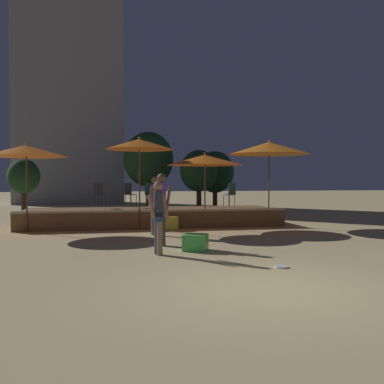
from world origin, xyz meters
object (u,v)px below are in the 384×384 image
Objects in this scene: cube_seat_0 at (195,242)px; cube_seat_1 at (168,223)px; bistro_chair_1 at (231,192)px; bistro_chair_2 at (129,192)px; patio_umbrella_1 at (26,151)px; person_3 at (155,203)px; bistro_chair_0 at (99,192)px; cube_seat_2 at (53,224)px; background_tree_2 at (215,172)px; background_tree_3 at (24,177)px; person_4 at (158,216)px; background_tree_1 at (149,159)px; bistro_chair_3 at (150,192)px; background_tree_0 at (199,171)px; patio_umbrella_2 at (269,148)px; frisbee_disc at (281,267)px; person_0 at (162,205)px; patio_umbrella_0 at (139,144)px; patio_umbrella_3 at (205,160)px.

cube_seat_1 is at bearing 90.99° from cube_seat_0.
bistro_chair_1 is 3.98m from bistro_chair_2.
patio_umbrella_1 reaches higher than person_3.
cube_seat_1 is at bearing -2.32° from patio_umbrella_1.
cube_seat_0 is at bearing 137.77° from bistro_chair_0.
cube_seat_2 is 0.73× the size of bistro_chair_2.
background_tree_3 is at bearing -176.07° from background_tree_2.
person_4 is 17.69m from background_tree_1.
background_tree_2 is (4.84, 9.12, 0.96)m from bistro_chair_3.
background_tree_3 is (-5.71, 15.11, 1.00)m from person_4.
cube_seat_2 is 0.19× the size of background_tree_0.
bistro_chair_2 is 1.00× the size of bistro_chair_3.
patio_umbrella_2 is at bearing -0.92° from cube_seat_2.
background_tree_1 is (-0.84, 19.36, 2.99)m from frisbee_disc.
person_0 is 2.11m from person_3.
background_tree_0 is (2.92, 13.60, 2.02)m from cube_seat_0.
frisbee_disc is at bearing -71.87° from patio_umbrella_0.
bistro_chair_3 is 8.86m from frisbee_disc.
patio_umbrella_3 is 4.46m from bistro_chair_0.
bistro_chair_0 is 9.97m from frisbee_disc.
patio_umbrella_3 is at bearing -176.17° from patio_umbrella_2.
bistro_chair_2 is (-2.55, 2.25, -1.17)m from patio_umbrella_3.
cube_seat_2 is 0.35× the size of person_0.
patio_umbrella_1 is at bearing 177.68° from cube_seat_1.
person_0 reaches higher than person_4.
background_tree_2 is (3.03, 10.70, -0.21)m from patio_umbrella_3.
patio_umbrella_0 is at bearing 102.61° from cube_seat_0.
background_tree_3 reaches higher than bistro_chair_2.
person_0 is 1.04× the size of person_3.
bistro_chair_2 is at bearing -55.03° from background_tree_3.
person_0 is (0.32, -3.68, -1.86)m from patio_umbrella_0.
bistro_chair_1 is 0.31× the size of background_tree_3.
patio_umbrella_3 is 2.58m from cube_seat_1.
patio_umbrella_3 reaches higher than bistro_chair_2.
background_tree_2 reaches higher than bistro_chair_1.
patio_umbrella_2 is 2.50m from patio_umbrella_3.
background_tree_1 reaches higher than background_tree_0.
frisbee_disc is at bearing -162.18° from person_0.
bistro_chair_2 is at bearing 105.08° from frisbee_disc.
person_0 is at bearing 155.23° from person_4.
patio_umbrella_0 is at bearing 149.58° from bistro_chair_0.
bistro_chair_3 is at bearing 101.53° from frisbee_disc.
person_3 is at bearing 160.52° from person_4.
bistro_chair_1 is (4.97, -1.07, 0.00)m from bistro_chair_0.
patio_umbrella_0 reaches higher than bistro_chair_1.
bistro_chair_2 is at bearing -8.02° from person_0.
person_0 is at bearing -93.86° from background_tree_1.
bistro_chair_2 is 3.37× the size of frisbee_disc.
background_tree_0 is at bearing -53.81° from background_tree_1.
cube_seat_1 is 12.04m from background_tree_2.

